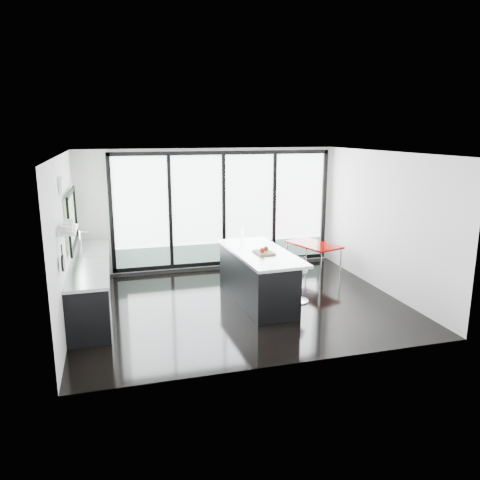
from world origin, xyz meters
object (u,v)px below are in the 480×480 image
object	(u,v)px
island	(257,276)
bar_stool_near	(298,285)
red_table	(313,258)
bar_stool_far	(264,269)

from	to	relation	value
island	bar_stool_near	world-z (taller)	island
island	red_table	distance (m)	2.33
bar_stool_far	red_table	xyz separation A→B (m)	(1.41, 0.69, -0.04)
island	bar_stool_far	distance (m)	0.86
island	bar_stool_far	bearing A→B (deg)	61.60
bar_stool_near	bar_stool_far	size ratio (longest dim) A/B	0.88
bar_stool_far	bar_stool_near	bearing A→B (deg)	-60.50
bar_stool_far	red_table	distance (m)	1.57
island	bar_stool_near	size ratio (longest dim) A/B	3.73
island	bar_stool_far	size ratio (longest dim) A/B	3.27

